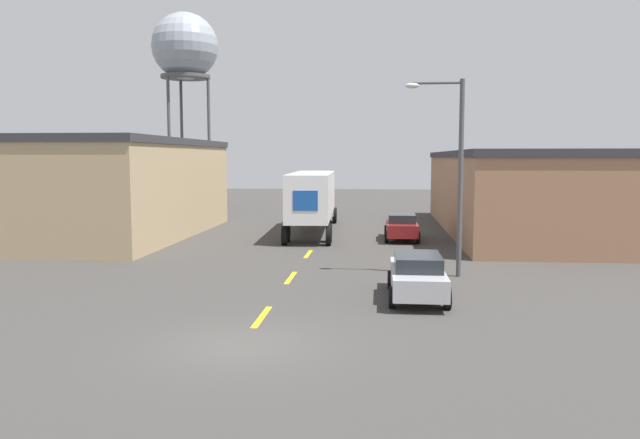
# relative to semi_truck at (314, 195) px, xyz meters

# --- Properties ---
(ground_plane) EXTENTS (160.00, 160.00, 0.00)m
(ground_plane) POSITION_rel_semi_truck_xyz_m (0.73, -24.98, -2.38)
(ground_plane) COLOR #3D3A38
(road_centerline) EXTENTS (0.20, 15.07, 0.01)m
(road_centerline) POSITION_rel_semi_truck_xyz_m (0.73, -15.85, -2.38)
(road_centerline) COLOR gold
(road_centerline) RESTS_ON ground_plane
(warehouse_left) EXTENTS (11.65, 18.57, 5.99)m
(warehouse_left) POSITION_rel_semi_truck_xyz_m (-12.94, -3.42, 0.62)
(warehouse_left) COLOR tan
(warehouse_left) RESTS_ON ground_plane
(warehouse_right) EXTENTS (10.83, 24.91, 5.26)m
(warehouse_right) POSITION_rel_semi_truck_xyz_m (14.00, 1.32, 0.25)
(warehouse_right) COLOR #9E7051
(warehouse_right) RESTS_ON ground_plane
(semi_truck) EXTENTS (3.33, 14.86, 3.89)m
(semi_truck) POSITION_rel_semi_truck_xyz_m (0.00, 0.00, 0.00)
(semi_truck) COLOR silver
(semi_truck) RESTS_ON ground_plane
(parked_car_right_far) EXTENTS (1.98, 4.70, 1.55)m
(parked_car_right_far) POSITION_rel_semi_truck_xyz_m (5.60, -3.65, -1.56)
(parked_car_right_far) COLOR maroon
(parked_car_right_far) RESTS_ON ground_plane
(parked_car_right_near) EXTENTS (1.98, 4.70, 1.55)m
(parked_car_right_near) POSITION_rel_semi_truck_xyz_m (5.60, -19.13, -1.56)
(parked_car_right_near) COLOR #B2B2B7
(parked_car_right_near) RESTS_ON ground_plane
(water_tower) EXTENTS (6.13, 6.13, 18.20)m
(water_tower) POSITION_rel_semi_truck_xyz_m (-13.84, 17.21, 12.58)
(water_tower) COLOR #47474C
(water_tower) RESTS_ON ground_plane
(street_lamp) EXTENTS (2.36, 0.32, 7.96)m
(street_lamp) POSITION_rel_semi_truck_xyz_m (7.26, -14.92, 2.23)
(street_lamp) COLOR #4C4C51
(street_lamp) RESTS_ON ground_plane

